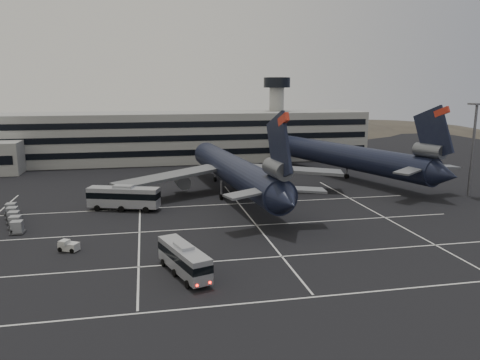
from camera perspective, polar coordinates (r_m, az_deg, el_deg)
The scene contains 10 objects.
ground at distance 68.29m, azimuth -7.11°, elevation -7.04°, with size 260.00×260.00×0.00m, color black.
lane_markings at distance 69.04m, azimuth -6.37°, elevation -6.81°, with size 90.00×55.62×0.01m.
terminal at distance 136.58m, azimuth -10.80°, elevation 5.07°, with size 125.00×26.00×24.00m.
hills at distance 238.12m, azimuth -5.96°, elevation 3.23°, with size 352.00×180.00×44.00m.
lightpole_right at distance 101.78m, azimuth 26.62°, elevation 4.74°, with size 2.40×2.40×18.28m.
trijet_main at distance 91.24m, azimuth -0.62°, elevation 1.14°, with size 47.21×57.69×18.08m.
trijet_far at distance 111.85m, azimuth 13.32°, elevation 2.83°, with size 26.19×56.27×18.08m.
bus_near at distance 54.96m, azimuth -6.86°, elevation -9.44°, with size 5.60×10.71×3.70m.
bus_far at distance 84.58m, azimuth -13.99°, elevation -1.97°, with size 12.85×6.79×4.44m.
tug_b at distance 66.43m, azimuth -20.07°, elevation -7.55°, with size 2.90×2.51×1.61m.
Camera 1 is at (-4.61, -64.65, 21.50)m, focal length 35.00 mm.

